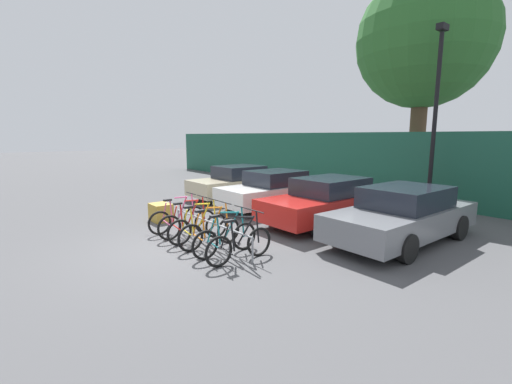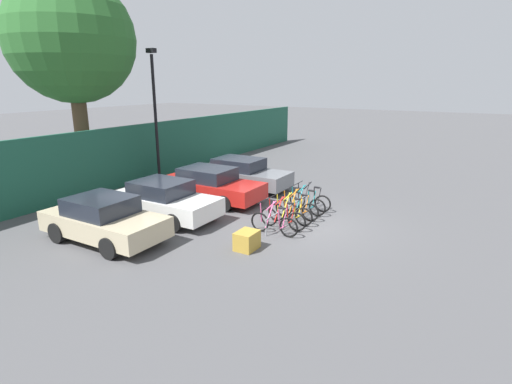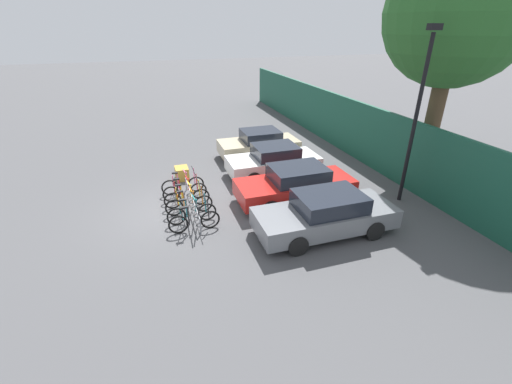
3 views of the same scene
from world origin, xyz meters
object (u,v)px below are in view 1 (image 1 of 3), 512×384
(bicycle_orange, at_px, (210,232))
(car_grey, at_px, (403,215))
(car_red, at_px, (328,201))
(tree_behind_hoarding, at_px, (424,42))
(car_white, at_px, (274,190))
(bicycle_pink, at_px, (178,218))
(car_beige, at_px, (238,183))
(lamp_post, at_px, (436,111))
(bicycle_red, at_px, (188,223))
(cargo_crate, at_px, (161,212))
(bike_rack, at_px, (210,224))
(bicycle_black, at_px, (240,244))
(bicycle_teal, at_px, (226,238))
(bicycle_yellow, at_px, (199,227))

(bicycle_orange, xyz_separation_m, car_grey, (2.62, 4.05, 0.31))
(car_red, relative_size, car_grey, 0.98)
(tree_behind_hoarding, bearing_deg, car_white, -105.80)
(bicycle_pink, height_order, bicycle_orange, same)
(bicycle_pink, distance_m, car_beige, 5.30)
(bicycle_orange, xyz_separation_m, tree_behind_hoarding, (-0.51, 10.77, 6.14))
(car_grey, height_order, lamp_post, lamp_post)
(bicycle_red, relative_size, bicycle_orange, 1.00)
(car_white, xyz_separation_m, car_grey, (5.01, -0.09, 0.00))
(car_grey, distance_m, cargo_crate, 7.04)
(car_red, height_order, cargo_crate, car_red)
(car_beige, distance_m, cargo_crate, 4.48)
(bike_rack, distance_m, bicycle_black, 1.49)
(bike_rack, bearing_deg, tree_behind_hoarding, 91.25)
(car_beige, distance_m, car_white, 2.48)
(bicycle_red, relative_size, lamp_post, 0.27)
(car_red, bearing_deg, car_beige, 177.33)
(car_white, bearing_deg, car_beige, 176.69)
(car_white, bearing_deg, bicycle_teal, -53.66)
(bicycle_pink, bearing_deg, cargo_crate, 173.11)
(car_beige, bearing_deg, car_grey, -1.80)
(bicycle_red, distance_m, car_red, 4.28)
(bicycle_pink, bearing_deg, bicycle_yellow, -1.70)
(tree_behind_hoarding, bearing_deg, cargo_crate, -104.27)
(car_beige, distance_m, car_red, 5.10)
(car_red, height_order, lamp_post, lamp_post)
(bicycle_orange, height_order, bicycle_teal, same)
(bicycle_orange, bearing_deg, bike_rack, 149.27)
(bike_rack, xyz_separation_m, bicycle_yellow, (-0.29, -0.15, -0.11))
(bicycle_pink, xyz_separation_m, lamp_post, (3.20, 7.97, 3.09))
(bicycle_black, relative_size, car_grey, 0.37)
(car_grey, bearing_deg, tree_behind_hoarding, 114.95)
(car_beige, relative_size, car_red, 0.90)
(bike_rack, distance_m, bicycle_yellow, 0.34)
(cargo_crate, bearing_deg, bicycle_pink, -5.20)
(bike_rack, bearing_deg, bicycle_black, -5.74)
(car_red, bearing_deg, bicycle_orange, -93.32)
(car_white, bearing_deg, bicycle_pink, -81.34)
(bicycle_yellow, relative_size, bicycle_teal, 1.00)
(bicycle_yellow, distance_m, tree_behind_hoarding, 12.40)
(car_white, height_order, cargo_crate, car_white)
(bicycle_orange, distance_m, car_white, 4.79)
(bicycle_yellow, relative_size, bicycle_orange, 1.00)
(bicycle_orange, distance_m, car_red, 4.06)
(bicycle_pink, bearing_deg, bicycle_black, -1.70)
(bike_rack, xyz_separation_m, car_grey, (2.90, 3.90, 0.21))
(car_red, bearing_deg, bicycle_yellow, -101.19)
(bicycle_red, bearing_deg, bike_rack, 8.41)
(bike_rack, height_order, car_red, car_red)
(bike_rack, distance_m, bicycle_pink, 1.49)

